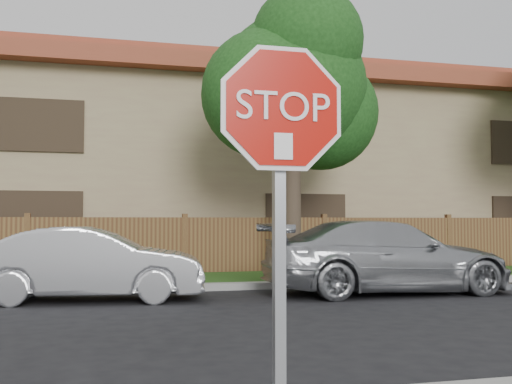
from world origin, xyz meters
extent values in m
cube|color=gray|center=(0.00, 8.15, 0.07)|extent=(70.00, 0.30, 0.15)
cube|color=#1E4714|center=(0.00, 9.80, 0.06)|extent=(70.00, 3.00, 0.12)
cube|color=#53311D|center=(0.00, 11.40, 0.80)|extent=(70.00, 0.12, 1.60)
cube|color=#9A8060|center=(0.00, 17.00, 3.00)|extent=(34.00, 8.00, 6.00)
cube|color=brown|center=(0.00, 17.00, 6.25)|extent=(35.20, 9.20, 0.50)
cube|color=brown|center=(0.00, 17.00, 6.85)|extent=(33.00, 5.50, 0.70)
cylinder|color=#382B21|center=(2.50, 9.70, 1.96)|extent=(0.44, 0.44, 3.92)
sphere|color=#153A12|center=(2.50, 9.70, 4.90)|extent=(3.80, 3.80, 3.80)
sphere|color=#153A12|center=(3.40, 10.00, 4.34)|extent=(3.00, 3.00, 3.00)
sphere|color=#153A12|center=(1.70, 9.30, 4.62)|extent=(3.20, 3.20, 3.20)
sphere|color=#153A12|center=(2.70, 9.10, 5.95)|extent=(2.80, 2.80, 2.80)
cube|color=gray|center=(-1.16, -1.44, 1.25)|extent=(0.06, 0.06, 2.30)
cylinder|color=white|center=(-1.16, -1.50, 2.15)|extent=(1.01, 0.02, 1.01)
cylinder|color=#B30F06|center=(-1.16, -1.51, 2.15)|extent=(0.93, 0.02, 0.93)
cube|color=white|center=(-1.16, -1.53, 1.93)|extent=(0.11, 0.00, 0.15)
imported|color=silver|center=(-2.35, 6.98, 0.70)|extent=(4.38, 1.99, 1.39)
imported|color=#ABAEB2|center=(3.60, 6.68, 0.76)|extent=(5.25, 2.22, 1.51)
camera|label=1|loc=(-2.14, -4.74, 1.51)|focal=42.00mm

